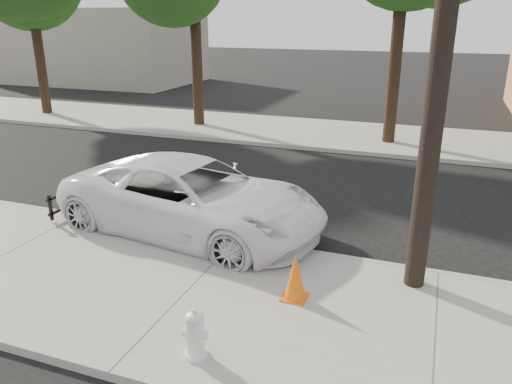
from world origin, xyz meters
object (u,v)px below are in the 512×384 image
police_cruiser (193,198)px  fire_hydrant (195,335)px  traffic_cone (295,277)px  utility_pole (447,6)px

police_cruiser → fire_hydrant: 4.50m
fire_hydrant → traffic_cone: traffic_cone is taller
police_cruiser → traffic_cone: bearing=-117.8°
utility_pole → fire_hydrant: 5.87m
police_cruiser → fire_hydrant: size_ratio=8.57×
utility_pole → police_cruiser: bearing=169.3°
police_cruiser → traffic_cone: (2.93, -2.08, -0.28)m
utility_pole → fire_hydrant: utility_pole is taller
utility_pole → fire_hydrant: bearing=-131.0°
police_cruiser → traffic_cone: 3.61m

